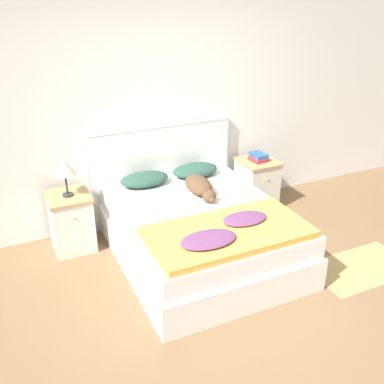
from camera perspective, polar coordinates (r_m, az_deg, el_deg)
ground_plane at (r=3.98m, az=7.89°, el=-15.79°), size 16.00×16.00×0.00m
wall_back at (r=5.08m, az=-4.25°, el=10.20°), size 9.00×0.06×2.55m
bed at (r=4.56m, az=1.05°, el=-5.33°), size 1.60×1.97×0.56m
headboard at (r=5.24m, az=-3.73°, el=2.84°), size 1.68×0.06×1.15m
nightstand_left at (r=4.88m, az=-15.09°, el=-3.62°), size 0.43×0.47×0.61m
nightstand_right at (r=5.62m, az=8.21°, el=1.08°), size 0.43×0.47×0.61m
pillow_left at (r=4.93m, az=-6.05°, el=1.62°), size 0.54×0.33×0.14m
pillow_right at (r=5.14m, az=0.42°, el=2.80°), size 0.54×0.33×0.14m
quilt at (r=3.96m, az=4.51°, el=-5.09°), size 1.43×0.75×0.12m
dog at (r=4.69m, az=1.01°, el=0.72°), size 0.25×0.63×0.18m
book_stack at (r=5.49m, az=8.42°, el=4.42°), size 0.18×0.22×0.09m
table_lamp at (r=4.61m, az=-15.91°, el=2.92°), size 0.22×0.22×0.39m
rug at (r=4.84m, az=20.67°, el=-8.95°), size 1.03×0.60×0.00m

